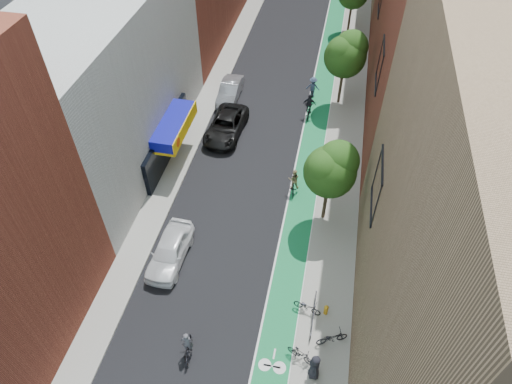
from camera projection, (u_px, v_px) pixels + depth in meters
The scene contains 20 objects.
ground at pixel (205, 335), 25.50m from camera, with size 160.00×160.00×0.00m, color black.
bike_lane at pixel (322, 89), 42.70m from camera, with size 2.00×68.00×0.01m, color #14722F.
sidewalk_left at pixel (219, 77), 44.04m from camera, with size 2.00×68.00×0.15m, color gray.
sidewalk_right at pixel (349, 91), 42.30m from camera, with size 3.00×68.00×0.15m, color gray.
building_left_white at pixel (103, 85), 32.29m from camera, with size 8.00×20.00×12.00m, color silver.
building_right_near_tan at pixel (482, 242), 18.74m from camera, with size 8.00×20.00×18.00m, color #8C6B4C.
tree_near at pixel (331, 168), 28.22m from camera, with size 3.40×3.36×6.42m.
tree_mid at pixel (346, 53), 37.62m from camera, with size 3.55×3.53×6.74m.
parked_car_white at pixel (170, 251), 28.56m from camera, with size 1.96×4.88×1.66m, color white.
parked_car_black at pixel (226, 126), 37.48m from camera, with size 2.66×5.78×1.61m, color black.
parked_car_silver at pixel (230, 91), 41.07m from camera, with size 1.65×4.72×1.55m, color #9B9DA4.
cyclist_lead at pixel (188, 348), 24.28m from camera, with size 1.00×1.97×2.01m.
cyclist_lane_near at pixel (293, 183), 32.77m from camera, with size 0.88×1.78×1.99m.
cyclist_lane_mid at pixel (309, 109), 39.14m from camera, with size 1.06×1.88×2.16m.
cyclist_lane_far at pixel (313, 90), 40.81m from camera, with size 1.23×1.86×2.23m.
parked_bike_near at pixel (307, 307), 26.09m from camera, with size 0.58×1.67×0.88m, color black.
parked_bike_mid at pixel (301, 355), 24.05m from camera, with size 0.46×1.62×0.97m, color black.
parked_bike_far at pixel (332, 338), 24.73m from camera, with size 0.63×1.80×0.95m, color black.
pedestrian at pixel (315, 367), 23.14m from camera, with size 0.92×0.60×1.88m, color black.
fire_hydrant at pixel (326, 309), 26.01m from camera, with size 0.26×0.26×0.74m.
Camera 1 is at (5.20, -11.21, 23.87)m, focal length 32.00 mm.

